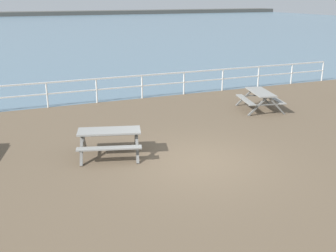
% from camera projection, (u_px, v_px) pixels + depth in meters
% --- Properties ---
extents(ground_plane, '(30.00, 24.00, 0.20)m').
position_uv_depth(ground_plane, '(198.00, 165.00, 11.58)').
color(ground_plane, brown).
extents(sea_band, '(142.00, 90.00, 0.01)m').
position_uv_depth(sea_band, '(30.00, 29.00, 57.93)').
color(sea_band, slate).
rests_on(sea_band, ground).
extents(distant_shoreline, '(142.00, 6.00, 1.80)m').
position_uv_depth(distant_shoreline, '(14.00, 16.00, 95.73)').
color(distant_shoreline, '#4C4C47').
rests_on(distant_shoreline, ground).
extents(seaward_railing, '(23.07, 0.07, 1.08)m').
position_uv_depth(seaward_railing, '(120.00, 84.00, 18.13)').
color(seaward_railing, white).
rests_on(seaward_railing, ground).
extents(picnic_table_near_left, '(2.14, 1.94, 0.80)m').
position_uv_depth(picnic_table_near_left, '(109.00, 136.00, 11.89)').
color(picnic_table_near_left, gray).
rests_on(picnic_table_near_left, ground).
extents(picnic_table_mid_centre, '(1.90, 2.12, 0.80)m').
position_uv_depth(picnic_table_mid_centre, '(260.00, 96.00, 16.67)').
color(picnic_table_mid_centre, gray).
rests_on(picnic_table_mid_centre, ground).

